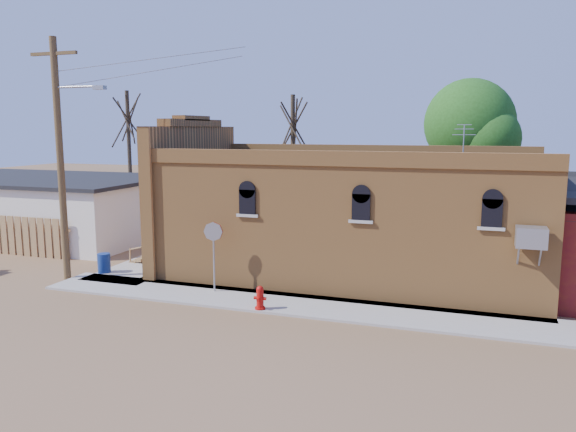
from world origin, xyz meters
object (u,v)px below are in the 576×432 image
(brick_bar, at_px, (345,215))
(trash_barrel, at_px, (104,263))
(fire_hydrant, at_px, (260,298))
(stop_sign, at_px, (213,238))
(utility_pole, at_px, (61,154))

(brick_bar, xyz_separation_m, trash_barrel, (-8.94, -3.25, -1.88))
(fire_hydrant, xyz_separation_m, trash_barrel, (-7.53, 2.25, 0.01))
(brick_bar, xyz_separation_m, stop_sign, (-3.66, -4.17, -0.37))
(fire_hydrant, bearing_deg, utility_pole, 164.56)
(utility_pole, xyz_separation_m, fire_hydrant, (8.37, -1.20, -4.32))
(fire_hydrant, distance_m, trash_barrel, 7.86)
(brick_bar, bearing_deg, utility_pole, -156.31)
(stop_sign, bearing_deg, brick_bar, 60.31)
(stop_sign, xyz_separation_m, trash_barrel, (-5.29, 0.93, -1.51))
(utility_pole, relative_size, stop_sign, 3.66)
(fire_hydrant, bearing_deg, trash_barrel, 156.09)
(utility_pole, bearing_deg, brick_bar, 23.69)
(brick_bar, distance_m, stop_sign, 5.56)
(brick_bar, relative_size, fire_hydrant, 21.82)
(fire_hydrant, height_order, trash_barrel, trash_barrel)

